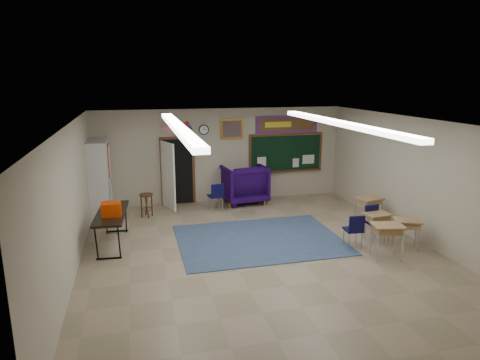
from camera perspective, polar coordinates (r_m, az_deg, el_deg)
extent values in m
plane|color=gray|center=(9.99, 2.82, -9.71)|extent=(9.00, 9.00, 0.00)
cube|color=#ABA38B|center=(13.77, -2.55, 3.28)|extent=(8.00, 0.04, 3.00)
cube|color=#ABA38B|center=(5.61, 16.78, -12.76)|extent=(8.00, 0.04, 3.00)
cube|color=#ABA38B|center=(9.20, -21.68, -2.81)|extent=(0.04, 9.00, 3.00)
cube|color=#ABA38B|center=(11.31, 22.70, 0.01)|extent=(0.04, 9.00, 3.00)
cube|color=silver|center=(9.23, 3.04, 7.68)|extent=(8.00, 9.00, 0.04)
cube|color=#374E69|center=(10.75, 2.61, -7.93)|extent=(4.00, 3.00, 0.02)
cube|color=black|center=(13.64, -8.29, 1.13)|extent=(0.95, 0.04, 2.10)
cube|color=white|center=(13.19, -9.58, 0.57)|extent=(0.35, 0.86, 2.05)
cube|color=#553118|center=(14.34, 6.14, 3.63)|extent=(2.55, 0.05, 1.30)
cube|color=black|center=(14.32, 6.16, 3.62)|extent=(2.40, 0.03, 1.15)
cube|color=#553118|center=(14.39, 6.16, 1.23)|extent=(2.40, 0.12, 0.04)
cube|color=#B20F1E|center=(14.21, 6.24, 7.40)|extent=(2.10, 0.04, 0.55)
cube|color=brown|center=(14.19, 6.25, 7.40)|extent=(1.90, 0.03, 0.40)
cube|color=#AD7321|center=(13.69, -1.11, 6.83)|extent=(0.75, 0.05, 0.65)
cube|color=#A51466|center=(13.67, -1.10, 6.83)|extent=(0.62, 0.03, 0.52)
cylinder|color=black|center=(13.52, -4.86, 6.70)|extent=(0.32, 0.05, 0.32)
cylinder|color=white|center=(13.50, -4.84, 6.69)|extent=(0.26, 0.02, 0.26)
cube|color=silver|center=(12.98, -18.23, 0.19)|extent=(0.55, 1.25, 2.20)
imported|color=#19053A|center=(13.76, 0.44, -0.46)|extent=(1.47, 1.50, 1.24)
cube|color=#A17F4B|center=(10.95, 17.82, -4.36)|extent=(0.65, 0.51, 0.04)
cube|color=olive|center=(10.98, 17.78, -4.86)|extent=(0.56, 0.44, 0.12)
cube|color=#A17F4B|center=(12.01, 16.87, -2.34)|extent=(0.77, 0.65, 0.04)
cube|color=olive|center=(12.04, 16.83, -2.85)|extent=(0.66, 0.55, 0.13)
cube|color=#A17F4B|center=(9.95, 19.13, -5.78)|extent=(0.75, 0.62, 0.04)
cube|color=olive|center=(9.98, 19.08, -6.39)|extent=(0.65, 0.52, 0.13)
cube|color=#A17F4B|center=(10.68, 21.43, -5.05)|extent=(0.73, 0.65, 0.04)
cube|color=olive|center=(10.71, 21.39, -5.57)|extent=(0.63, 0.56, 0.12)
cube|color=black|center=(10.64, -16.80, -4.26)|extent=(0.81, 2.03, 0.06)
cube|color=#D13E03|center=(10.33, -16.80, -3.74)|extent=(0.44, 0.33, 0.31)
cylinder|color=#4C2C16|center=(12.57, -12.41, -1.94)|extent=(0.39, 0.39, 0.05)
torus|color=#4C2C16|center=(12.69, -12.31, -3.82)|extent=(0.32, 0.32, 0.02)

